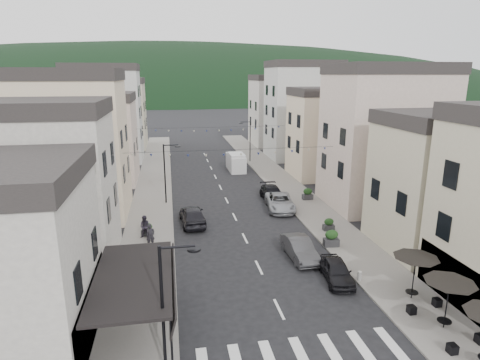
{
  "coord_description": "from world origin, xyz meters",
  "views": [
    {
      "loc": [
        -5.53,
        -12.79,
        12.47
      ],
      "look_at": [
        0.46,
        20.76,
        3.5
      ],
      "focal_mm": 30.0,
      "sensor_mm": 36.0,
      "label": 1
    }
  ],
  "objects_px": {
    "parked_car_b": "(300,248)",
    "pedestrian_b": "(145,227)",
    "parked_car_c": "(280,202)",
    "parked_car_d": "(272,194)",
    "delivery_van": "(236,162)",
    "parked_car_e": "(192,215)",
    "parked_car_a": "(337,271)",
    "pedestrian_a": "(150,235)"
  },
  "relations": [
    {
      "from": "parked_car_b",
      "to": "pedestrian_a",
      "type": "xyz_separation_m",
      "value": [
        -10.31,
        3.56,
        0.27
      ]
    },
    {
      "from": "parked_car_b",
      "to": "delivery_van",
      "type": "relative_size",
      "value": 0.87
    },
    {
      "from": "parked_car_e",
      "to": "pedestrian_a",
      "type": "height_order",
      "value": "pedestrian_a"
    },
    {
      "from": "parked_car_c",
      "to": "pedestrian_b",
      "type": "xyz_separation_m",
      "value": [
        -12.25,
        -5.1,
        0.29
      ]
    },
    {
      "from": "parked_car_d",
      "to": "parked_car_e",
      "type": "xyz_separation_m",
      "value": [
        -8.45,
        -5.33,
        0.11
      ]
    },
    {
      "from": "parked_car_a",
      "to": "parked_car_e",
      "type": "height_order",
      "value": "parked_car_e"
    },
    {
      "from": "parked_car_b",
      "to": "parked_car_e",
      "type": "xyz_separation_m",
      "value": [
        -6.96,
        7.9,
        0.1
      ]
    },
    {
      "from": "parked_car_b",
      "to": "parked_car_e",
      "type": "bearing_deg",
      "value": 129.26
    },
    {
      "from": "delivery_van",
      "to": "pedestrian_a",
      "type": "bearing_deg",
      "value": -114.19
    },
    {
      "from": "parked_car_a",
      "to": "parked_car_b",
      "type": "xyz_separation_m",
      "value": [
        -1.26,
        3.47,
        0.06
      ]
    },
    {
      "from": "delivery_van",
      "to": "parked_car_a",
      "type": "bearing_deg",
      "value": -88.12
    },
    {
      "from": "parked_car_b",
      "to": "pedestrian_b",
      "type": "xyz_separation_m",
      "value": [
        -10.76,
        5.29,
        0.31
      ]
    },
    {
      "from": "parked_car_b",
      "to": "parked_car_a",
      "type": "bearing_deg",
      "value": -72.13
    },
    {
      "from": "pedestrian_b",
      "to": "parked_car_c",
      "type": "bearing_deg",
      "value": 34.67
    },
    {
      "from": "parked_car_a",
      "to": "parked_car_d",
      "type": "xyz_separation_m",
      "value": [
        0.23,
        16.7,
        0.05
      ]
    },
    {
      "from": "parked_car_a",
      "to": "parked_car_e",
      "type": "relative_size",
      "value": 0.8
    },
    {
      "from": "parked_car_a",
      "to": "pedestrian_a",
      "type": "distance_m",
      "value": 13.54
    },
    {
      "from": "parked_car_c",
      "to": "parked_car_b",
      "type": "bearing_deg",
      "value": -91.11
    },
    {
      "from": "parked_car_e",
      "to": "delivery_van",
      "type": "distance_m",
      "value": 20.4
    },
    {
      "from": "parked_car_c",
      "to": "parked_car_d",
      "type": "distance_m",
      "value": 2.84
    },
    {
      "from": "parked_car_a",
      "to": "pedestrian_b",
      "type": "distance_m",
      "value": 14.88
    },
    {
      "from": "parked_car_e",
      "to": "parked_car_b",
      "type": "bearing_deg",
      "value": 127.63
    },
    {
      "from": "delivery_van",
      "to": "parked_car_e",
      "type": "bearing_deg",
      "value": -110.48
    },
    {
      "from": "pedestrian_b",
      "to": "pedestrian_a",
      "type": "bearing_deg",
      "value": -63.38
    },
    {
      "from": "pedestrian_a",
      "to": "parked_car_a",
      "type": "bearing_deg",
      "value": -43.11
    },
    {
      "from": "parked_car_e",
      "to": "delivery_van",
      "type": "relative_size",
      "value": 0.97
    },
    {
      "from": "parked_car_a",
      "to": "parked_car_c",
      "type": "distance_m",
      "value": 13.86
    },
    {
      "from": "parked_car_a",
      "to": "parked_car_c",
      "type": "height_order",
      "value": "parked_car_c"
    },
    {
      "from": "parked_car_b",
      "to": "parked_car_d",
      "type": "xyz_separation_m",
      "value": [
        1.49,
        13.23,
        -0.01
      ]
    },
    {
      "from": "parked_car_e",
      "to": "parked_car_d",
      "type": "bearing_deg",
      "value": -151.49
    },
    {
      "from": "pedestrian_a",
      "to": "parked_car_e",
      "type": "bearing_deg",
      "value": 40.45
    },
    {
      "from": "parked_car_a",
      "to": "parked_car_e",
      "type": "bearing_deg",
      "value": 133.19
    },
    {
      "from": "parked_car_b",
      "to": "pedestrian_a",
      "type": "height_order",
      "value": "pedestrian_a"
    },
    {
      "from": "parked_car_c",
      "to": "delivery_van",
      "type": "xyz_separation_m",
      "value": [
        -1.45,
        16.66,
        0.43
      ]
    },
    {
      "from": "parked_car_a",
      "to": "parked_car_c",
      "type": "bearing_deg",
      "value": 96.36
    },
    {
      "from": "pedestrian_b",
      "to": "delivery_van",
      "type": "bearing_deg",
      "value": 75.67
    },
    {
      "from": "parked_car_c",
      "to": "delivery_van",
      "type": "distance_m",
      "value": 16.73
    },
    {
      "from": "parked_car_a",
      "to": "delivery_van",
      "type": "distance_m",
      "value": 30.55
    },
    {
      "from": "parked_car_e",
      "to": "parked_car_c",
      "type": "bearing_deg",
      "value": -167.31
    },
    {
      "from": "delivery_van",
      "to": "pedestrian_b",
      "type": "bearing_deg",
      "value": -116.8
    },
    {
      "from": "parked_car_b",
      "to": "parked_car_e",
      "type": "relative_size",
      "value": 0.91
    },
    {
      "from": "parked_car_c",
      "to": "parked_car_d",
      "type": "bearing_deg",
      "value": 97.05
    }
  ]
}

